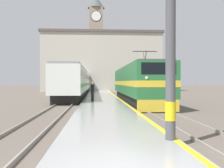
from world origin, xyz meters
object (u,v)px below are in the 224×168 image
catenary_mast (172,21)px  passenger_train (78,82)px  person_on_platform (93,91)px  locomotive_train (136,84)px  clock_tower (96,40)px

catenary_mast → passenger_train: bearing=98.9°
passenger_train → person_on_platform: 16.26m
catenary_mast → locomotive_train: bearing=84.7°
locomotive_train → person_on_platform: (-4.40, -1.77, -0.67)m
passenger_train → person_on_platform: (2.44, -16.05, -0.86)m
locomotive_train → person_on_platform: locomotive_train is taller
locomotive_train → clock_tower: size_ratio=0.83×
clock_tower → catenary_mast: bearing=-87.7°
person_on_platform → catenary_mast: bearing=-80.8°
clock_tower → locomotive_train: bearing=-84.2°
person_on_platform → clock_tower: (0.38, 41.05, 11.27)m
locomotive_train → passenger_train: size_ratio=0.52×
person_on_platform → clock_tower: clock_tower is taller
catenary_mast → clock_tower: bearing=92.3°
passenger_train → catenary_mast: (5.13, -32.66, 1.91)m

